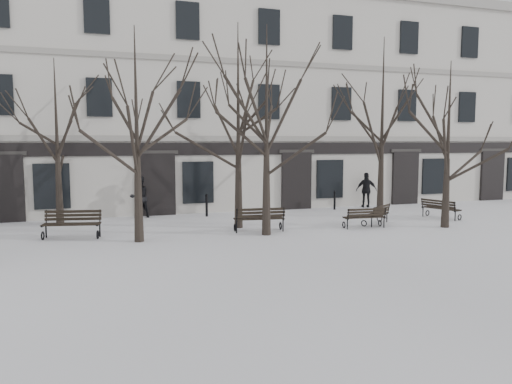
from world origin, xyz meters
name	(u,v)px	position (x,y,z in m)	size (l,w,h in m)	color
ground	(292,243)	(0.00, 0.00, 0.00)	(100.00, 100.00, 0.00)	white
building	(207,106)	(0.00, 12.96, 5.52)	(40.40, 10.20, 11.40)	beige
tree_1	(136,108)	(-4.94, 1.90, 4.56)	(5.11, 5.11, 7.30)	black
tree_2	(267,105)	(-0.35, 1.69, 4.76)	(5.33, 5.33, 7.62)	black
tree_3	(449,124)	(7.06, 0.97, 4.12)	(4.62, 4.62, 6.60)	black
tree_4	(56,121)	(-7.76, 6.88, 4.29)	(4.81, 4.81, 6.87)	black
tree_5	(238,101)	(-0.88, 3.52, 5.03)	(5.63, 5.63, 8.05)	black
tree_6	(383,106)	(6.16, 4.32, 5.06)	(5.67, 5.67, 8.10)	black
bench_1	(259,218)	(-0.38, 2.38, 0.52)	(1.98, 0.91, 0.97)	black
bench_2	(365,217)	(3.87, 1.80, 0.46)	(1.71, 0.74, 0.84)	black
bench_3	(72,223)	(-7.16, 3.30, 0.54)	(2.08, 1.11, 1.00)	black
bench_4	(377,214)	(4.83, 2.44, 0.45)	(1.67, 1.40, 0.83)	black
bench_5	(440,208)	(8.40, 2.95, 0.47)	(1.11, 1.82, 0.87)	black
bollard_a	(207,204)	(-1.43, 6.88, 0.56)	(0.13, 0.13, 1.04)	black
bollard_b	(335,200)	(5.25, 7.08, 0.52)	(0.12, 0.12, 0.97)	black
pedestrian_b	(140,218)	(-4.42, 7.35, 0.00)	(0.93, 0.72, 1.91)	black
pedestrian_c	(366,207)	(7.25, 7.36, 0.00)	(1.07, 0.45, 1.83)	black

